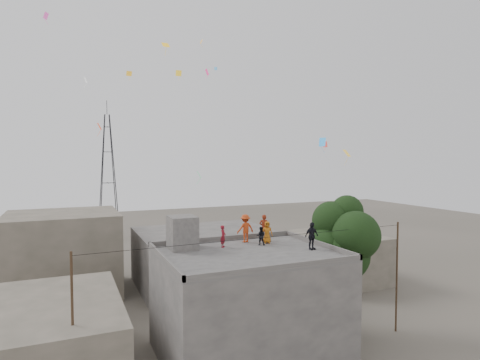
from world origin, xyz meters
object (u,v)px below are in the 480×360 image
(transmission_tower, at_px, (108,176))
(person_dark_adult, at_px, (312,236))
(stair_head_box, at_px, (182,232))
(person_red_adult, at_px, (264,228))
(tree, at_px, (344,241))

(transmission_tower, distance_m, person_dark_adult, 41.55)
(stair_head_box, bearing_deg, person_red_adult, 1.95)
(stair_head_box, relative_size, person_red_adult, 1.13)
(stair_head_box, height_order, person_dark_adult, stair_head_box)
(tree, distance_m, person_red_adult, 5.43)
(person_red_adult, xyz_separation_m, person_dark_adult, (1.42, -3.53, -0.05))
(stair_head_box, xyz_separation_m, person_dark_adult, (7.10, -3.34, -0.17))
(stair_head_box, xyz_separation_m, tree, (10.57, -2.00, -1.00))
(tree, height_order, transmission_tower, transmission_tower)
(stair_head_box, height_order, tree, tree)
(stair_head_box, height_order, person_red_adult, stair_head_box)
(stair_head_box, distance_m, person_dark_adult, 7.85)
(tree, xyz_separation_m, transmission_tower, (-11.37, 39.40, 2.97))
(transmission_tower, xyz_separation_m, person_dark_adult, (7.90, -40.74, -2.14))
(tree, relative_size, person_dark_adult, 5.48)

